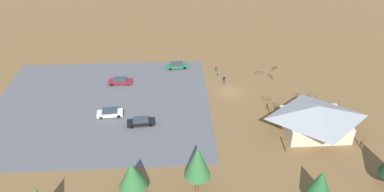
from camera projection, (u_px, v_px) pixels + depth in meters
name	position (u px, v px, depth m)	size (l,w,h in m)	color
ground	(230.00, 92.00, 72.00)	(160.00, 160.00, 0.00)	brown
parking_lot_asphalt	(101.00, 105.00, 67.76)	(40.24, 34.56, 0.05)	#56565B
bike_pavilion	(316.00, 117.00, 59.53)	(12.46, 10.23, 5.12)	beige
trash_bin	(217.00, 69.00, 79.19)	(0.60, 0.60, 0.90)	brown
lot_sign	(219.00, 74.00, 75.26)	(0.56, 0.08, 2.20)	#99999E
pine_midwest	(197.00, 162.00, 46.90)	(3.53, 3.53, 7.72)	brown
pine_west	(132.00, 175.00, 47.09)	(3.74, 3.74, 5.70)	brown
pine_far_west	(320.00, 182.00, 46.16)	(3.02, 3.02, 5.44)	brown
bicycle_silver_yard_center	(311.00, 96.00, 69.72)	(1.64, 0.64, 0.90)	black
bicycle_orange_front_row	(297.00, 96.00, 69.89)	(0.99, 1.47, 0.80)	black
bicycle_white_near_porch	(277.00, 106.00, 67.01)	(1.06, 1.36, 0.84)	black
bicycle_yellow_lone_east	(266.00, 99.00, 69.05)	(1.67, 0.71, 0.85)	black
bicycle_teal_near_sign	(267.00, 107.00, 66.66)	(0.64, 1.70, 0.91)	black
bicycle_black_edge_north	(274.00, 68.00, 79.72)	(1.42, 1.10, 0.78)	black
bicycle_red_trailside	(271.00, 76.00, 76.53)	(0.72, 1.62, 0.80)	black
bicycle_purple_mid_cluster	(259.00, 72.00, 78.02)	(1.72, 0.48, 0.80)	black
car_black_mid_lot	(141.00, 122.00, 62.16)	(4.88, 2.19, 1.31)	black
car_white_far_end	(110.00, 113.00, 64.45)	(4.65, 2.22, 1.39)	white
car_green_near_entry	(177.00, 65.00, 80.04)	(4.78, 2.09, 1.34)	#1E6B3D
car_maroon_second_row	(120.00, 81.00, 74.16)	(4.75, 1.83, 1.29)	maroon
visitor_by_pavilion	(224.00, 79.00, 74.30)	(0.39, 0.36, 1.85)	#2D3347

